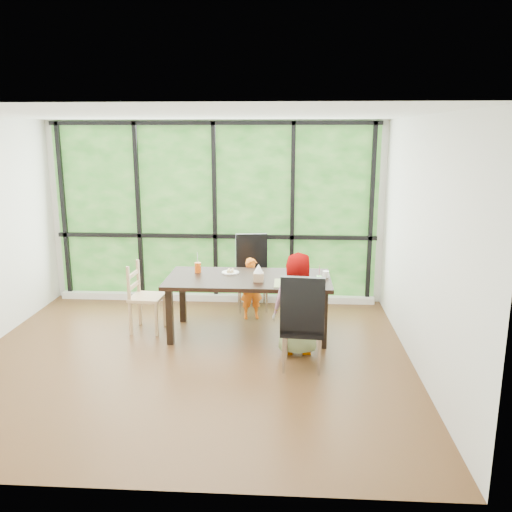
% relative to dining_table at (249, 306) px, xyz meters
% --- Properties ---
extents(ground, '(5.00, 5.00, 0.00)m').
position_rel_dining_table_xyz_m(ground, '(-0.60, -0.83, -0.38)').
color(ground, black).
rests_on(ground, ground).
extents(back_wall, '(5.00, 0.00, 5.00)m').
position_rel_dining_table_xyz_m(back_wall, '(-0.60, 1.42, 0.98)').
color(back_wall, silver).
rests_on(back_wall, ground).
extents(foliage_backdrop, '(4.80, 0.02, 2.65)m').
position_rel_dining_table_xyz_m(foliage_backdrop, '(-0.60, 1.40, 0.98)').
color(foliage_backdrop, '#194D15').
rests_on(foliage_backdrop, back_wall).
extents(window_mullions, '(4.80, 0.06, 2.65)m').
position_rel_dining_table_xyz_m(window_mullions, '(-0.60, 1.36, 0.98)').
color(window_mullions, black).
rests_on(window_mullions, back_wall).
extents(window_sill, '(4.80, 0.12, 0.10)m').
position_rel_dining_table_xyz_m(window_sill, '(-0.60, 1.32, -0.33)').
color(window_sill, silver).
rests_on(window_sill, ground).
extents(dining_table, '(2.06, 1.00, 0.75)m').
position_rel_dining_table_xyz_m(dining_table, '(0.00, 0.00, 0.00)').
color(dining_table, black).
rests_on(dining_table, ground).
extents(chair_window_leather, '(0.52, 0.52, 1.08)m').
position_rel_dining_table_xyz_m(chair_window_leather, '(-0.02, 0.99, 0.17)').
color(chair_window_leather, black).
rests_on(chair_window_leather, ground).
extents(chair_interior_leather, '(0.50, 0.50, 1.08)m').
position_rel_dining_table_xyz_m(chair_interior_leather, '(0.66, -0.94, 0.17)').
color(chair_interior_leather, black).
rests_on(chair_interior_leather, ground).
extents(chair_end_beech, '(0.42, 0.44, 0.90)m').
position_rel_dining_table_xyz_m(chair_end_beech, '(-1.32, 0.04, 0.08)').
color(chair_end_beech, '#A3825B').
rests_on(chair_end_beech, ground).
extents(child_toddler, '(0.35, 0.28, 0.85)m').
position_rel_dining_table_xyz_m(child_toddler, '(0.00, 0.60, 0.05)').
color(child_toddler, orange).
rests_on(child_toddler, ground).
extents(child_older, '(0.61, 0.42, 1.20)m').
position_rel_dining_table_xyz_m(child_older, '(0.61, -0.56, 0.22)').
color(child_older, slate).
rests_on(child_older, ground).
extents(placemat, '(0.51, 0.38, 0.01)m').
position_rel_dining_table_xyz_m(placemat, '(0.59, -0.25, 0.38)').
color(placemat, tan).
rests_on(placemat, dining_table).
extents(plate_far, '(0.22, 0.22, 0.01)m').
position_rel_dining_table_xyz_m(plate_far, '(-0.25, 0.20, 0.38)').
color(plate_far, white).
rests_on(plate_far, dining_table).
extents(plate_near, '(0.22, 0.22, 0.01)m').
position_rel_dining_table_xyz_m(plate_near, '(0.59, -0.22, 0.38)').
color(plate_near, white).
rests_on(plate_near, dining_table).
extents(orange_cup, '(0.08, 0.08, 0.13)m').
position_rel_dining_table_xyz_m(orange_cup, '(-0.67, 0.20, 0.44)').
color(orange_cup, '#D54D0D').
rests_on(orange_cup, dining_table).
extents(green_cup, '(0.07, 0.07, 0.11)m').
position_rel_dining_table_xyz_m(green_cup, '(0.86, -0.28, 0.43)').
color(green_cup, '#44D42F').
rests_on(green_cup, dining_table).
extents(white_mug, '(0.08, 0.08, 0.08)m').
position_rel_dining_table_xyz_m(white_mug, '(0.97, 0.06, 0.41)').
color(white_mug, white).
rests_on(white_mug, dining_table).
extents(tissue_box, '(0.12, 0.12, 0.11)m').
position_rel_dining_table_xyz_m(tissue_box, '(0.13, -0.16, 0.43)').
color(tissue_box, tan).
rests_on(tissue_box, dining_table).
extents(crepe_rolls_far, '(0.10, 0.12, 0.04)m').
position_rel_dining_table_xyz_m(crepe_rolls_far, '(-0.25, 0.20, 0.41)').
color(crepe_rolls_far, tan).
rests_on(crepe_rolls_far, plate_far).
extents(crepe_rolls_near, '(0.05, 0.12, 0.04)m').
position_rel_dining_table_xyz_m(crepe_rolls_near, '(0.59, -0.22, 0.41)').
color(crepe_rolls_near, tan).
rests_on(crepe_rolls_near, plate_near).
extents(straw_white, '(0.01, 0.04, 0.20)m').
position_rel_dining_table_xyz_m(straw_white, '(-0.67, 0.20, 0.55)').
color(straw_white, white).
rests_on(straw_white, orange_cup).
extents(straw_pink, '(0.01, 0.04, 0.20)m').
position_rel_dining_table_xyz_m(straw_pink, '(0.86, -0.28, 0.52)').
color(straw_pink, pink).
rests_on(straw_pink, green_cup).
extents(tissue, '(0.12, 0.12, 0.11)m').
position_rel_dining_table_xyz_m(tissue, '(0.13, -0.16, 0.54)').
color(tissue, white).
rests_on(tissue, tissue_box).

